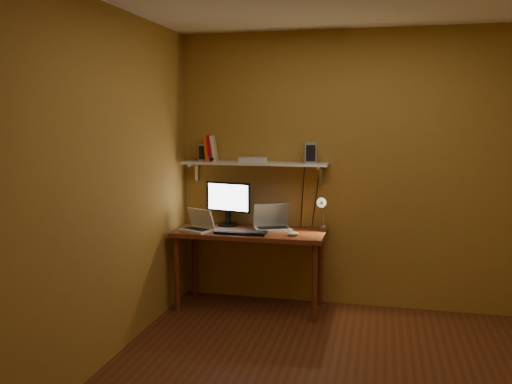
% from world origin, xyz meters
% --- Properties ---
extents(room, '(3.44, 3.24, 2.64)m').
position_xyz_m(room, '(0.00, 0.00, 1.30)').
color(room, '#5E2B18').
rests_on(room, ground).
extents(desk, '(1.40, 0.60, 0.75)m').
position_xyz_m(desk, '(-0.95, 1.28, 0.66)').
color(desk, maroon).
rests_on(desk, ground).
extents(wall_shelf, '(1.40, 0.25, 0.21)m').
position_xyz_m(wall_shelf, '(-0.95, 1.47, 1.36)').
color(wall_shelf, silver).
rests_on(wall_shelf, room).
extents(monitor, '(0.46, 0.24, 0.42)m').
position_xyz_m(monitor, '(-1.21, 1.46, 0.99)').
color(monitor, black).
rests_on(monitor, desk).
extents(laptop, '(0.40, 0.35, 0.24)m').
position_xyz_m(laptop, '(-0.76, 1.39, 0.81)').
color(laptop, gray).
rests_on(laptop, desk).
extents(netbook, '(0.34, 0.30, 0.21)m').
position_xyz_m(netbook, '(-1.41, 1.16, 0.81)').
color(netbook, silver).
rests_on(netbook, desk).
extents(keyboard, '(0.47, 0.16, 0.03)m').
position_xyz_m(keyboard, '(-1.00, 1.12, 0.76)').
color(keyboard, black).
rests_on(keyboard, desk).
extents(mouse, '(0.12, 0.10, 0.04)m').
position_xyz_m(mouse, '(-0.52, 1.14, 0.77)').
color(mouse, silver).
rests_on(mouse, desk).
extents(desk_lamp, '(0.09, 0.23, 0.38)m').
position_xyz_m(desk_lamp, '(-0.29, 1.41, 0.96)').
color(desk_lamp, silver).
rests_on(desk_lamp, desk).
extents(speaker_left, '(0.11, 0.11, 0.17)m').
position_xyz_m(speaker_left, '(-1.45, 1.48, 1.46)').
color(speaker_left, gray).
rests_on(speaker_left, wall_shelf).
extents(speaker_right, '(0.13, 0.13, 0.19)m').
position_xyz_m(speaker_right, '(-0.42, 1.47, 1.47)').
color(speaker_right, gray).
rests_on(speaker_right, wall_shelf).
extents(books, '(0.15, 0.18, 0.25)m').
position_xyz_m(books, '(-1.39, 1.48, 1.50)').
color(books, '#E5430B').
rests_on(books, wall_shelf).
extents(shelf_camera, '(0.09, 0.05, 0.05)m').
position_xyz_m(shelf_camera, '(-1.35, 1.41, 1.40)').
color(shelf_camera, silver).
rests_on(shelf_camera, wall_shelf).
extents(router, '(0.31, 0.24, 0.05)m').
position_xyz_m(router, '(-0.97, 1.48, 1.40)').
color(router, silver).
rests_on(router, wall_shelf).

